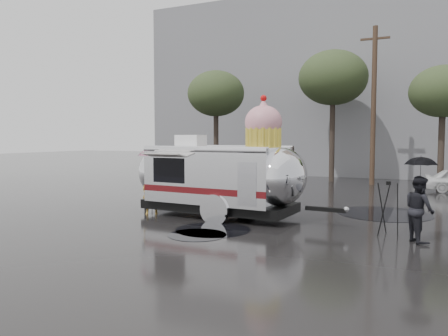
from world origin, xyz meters
The scene contains 14 objects.
ground centered at (0.00, 0.00, 0.00)m, with size 120.00×120.00×0.00m, color black.
puddles centered at (2.10, 1.83, 0.01)m, with size 7.11×8.22×0.01m.
grey_building centered at (-4.00, 24.00, 6.50)m, with size 22.00×12.00×13.00m, color slate.
utility_pole centered at (2.50, 14.00, 4.62)m, with size 1.60×0.28×9.00m.
tree_left centered at (-7.00, 13.00, 5.48)m, with size 3.64×3.64×6.95m.
tree_mid centered at (0.00, 15.00, 6.34)m, with size 4.20×4.20×8.03m.
tree_right centered at (6.00, 13.00, 5.06)m, with size 3.36×3.36×6.42m.
barricade_row centered at (-5.55, 9.96, 0.52)m, with size 4.30×0.80×1.00m.
airstream_trailer centered at (-1.17, 1.24, 1.47)m, with size 7.75×3.11×4.18m.
person_left centered at (-3.57, 0.57, 0.89)m, with size 0.64×0.43×1.78m, color gold.
umbrella_pink centered at (-3.57, 0.57, 1.95)m, with size 1.17×1.17×2.35m.
person_right centered at (5.11, -0.06, 0.87)m, with size 0.83×0.46×1.73m, color black.
umbrella_black centered at (5.11, -0.06, 1.90)m, with size 1.04×1.04×2.26m.
tripod centered at (4.30, 0.45, 0.90)m, with size 0.59×0.62×1.52m.
Camera 1 is at (5.15, -12.35, 2.72)m, focal length 35.00 mm.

